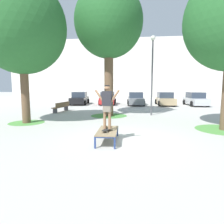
# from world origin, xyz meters

# --- Properties ---
(ground_plane) EXTENTS (120.00, 120.00, 0.00)m
(ground_plane) POSITION_xyz_m (0.00, 0.00, 0.00)
(ground_plane) COLOR #B7B5AD
(building_facade) EXTENTS (37.24, 4.00, 10.11)m
(building_facade) POSITION_xyz_m (-3.37, 28.12, 5.05)
(building_facade) COLOR silver
(building_facade) RESTS_ON ground
(skate_box) EXTENTS (0.83, 1.93, 0.46)m
(skate_box) POSITION_xyz_m (-0.67, -0.49, 0.41)
(skate_box) COLOR navy
(skate_box) RESTS_ON ground
(skateboard) EXTENTS (0.31, 0.82, 0.09)m
(skateboard) POSITION_xyz_m (-0.66, -0.60, 0.54)
(skateboard) COLOR black
(skateboard) RESTS_ON skate_box
(skater) EXTENTS (1.00, 0.32, 1.69)m
(skater) POSITION_xyz_m (-0.66, -0.60, 1.53)
(skater) COLOR #8E6647
(skater) RESTS_ON skateboard
(tree_near_left) EXTENTS (5.07, 5.07, 8.21)m
(tree_near_left) POSITION_xyz_m (-6.10, 3.04, 5.53)
(tree_near_left) COLOR brown
(tree_near_left) RESTS_ON ground
(grass_patch_near_left) EXTENTS (2.08, 2.08, 0.01)m
(grass_patch_near_left) POSITION_xyz_m (-6.10, 3.04, 0.00)
(grass_patch_near_left) COLOR #519342
(grass_patch_near_left) RESTS_ON ground
(grass_patch_near_right) EXTENTS (2.81, 2.81, 0.01)m
(grass_patch_near_right) POSITION_xyz_m (4.91, 2.37, 0.00)
(grass_patch_near_right) COLOR #519342
(grass_patch_near_right) RESTS_ON ground
(tree_mid_back) EXTENTS (4.83, 4.83, 9.23)m
(tree_mid_back) POSITION_xyz_m (-1.56, 6.48, 6.63)
(tree_mid_back) COLOR brown
(tree_mid_back) RESTS_ON ground
(grass_patch_mid_back) EXTENTS (2.70, 2.70, 0.01)m
(grass_patch_mid_back) POSITION_xyz_m (-1.56, 6.48, 0.00)
(grass_patch_mid_back) COLOR #47893D
(grass_patch_mid_back) RESTS_ON ground
(car_black) EXTENTS (2.22, 4.34, 1.50)m
(car_black) POSITION_xyz_m (-6.34, 15.43, 0.69)
(car_black) COLOR black
(car_black) RESTS_ON ground
(car_red) EXTENTS (2.13, 4.30, 1.50)m
(car_red) POSITION_xyz_m (-2.97, 15.81, 0.69)
(car_red) COLOR red
(car_red) RESTS_ON ground
(car_grey) EXTENTS (2.11, 4.29, 1.50)m
(car_grey) POSITION_xyz_m (0.39, 15.39, 0.69)
(car_grey) COLOR slate
(car_grey) RESTS_ON ground
(car_tan) EXTENTS (2.05, 4.27, 1.50)m
(car_tan) POSITION_xyz_m (3.76, 15.50, 0.69)
(car_tan) COLOR tan
(car_tan) RESTS_ON ground
(car_silver) EXTENTS (2.15, 4.32, 1.50)m
(car_silver) POSITION_xyz_m (7.12, 15.46, 0.69)
(car_silver) COLOR #B7BABF
(car_silver) RESTS_ON ground
(park_bench) EXTENTS (0.74, 2.44, 0.83)m
(park_bench) POSITION_xyz_m (-5.91, 8.26, 0.45)
(park_bench) COLOR brown
(park_bench) RESTS_ON ground
(light_post) EXTENTS (0.36, 0.36, 5.83)m
(light_post) POSITION_xyz_m (1.59, 7.13, 3.83)
(light_post) COLOR #4C4C51
(light_post) RESTS_ON ground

